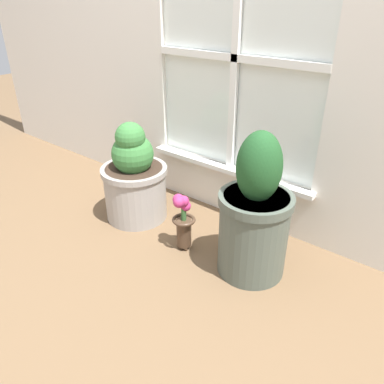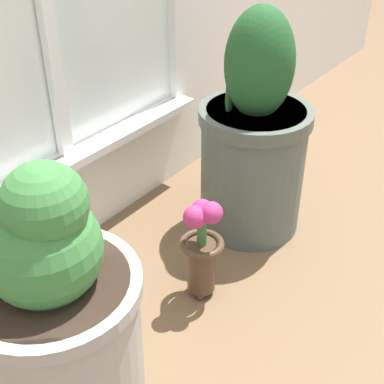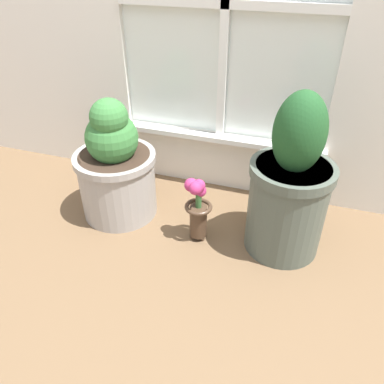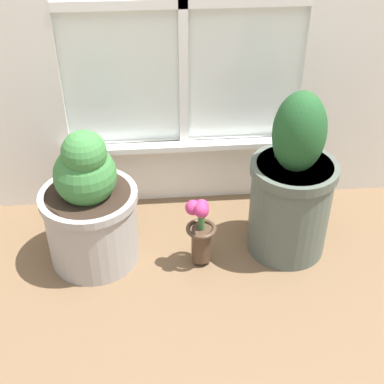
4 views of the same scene
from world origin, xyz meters
name	(u,v)px [view 2 (image 2 of 4)]	position (x,y,z in m)	size (l,w,h in m)	color
ground_plane	(224,315)	(0.00, 0.00, 0.00)	(10.00, 10.00, 0.00)	brown
potted_plant_left	(55,306)	(-0.37, 0.16, 0.23)	(0.36, 0.36, 0.55)	#9E9993
potted_plant_right	(254,143)	(0.37, 0.16, 0.28)	(0.32, 0.32, 0.66)	#4C564C
flower_vase	(201,244)	(0.03, 0.09, 0.16)	(0.12, 0.11, 0.30)	#473323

